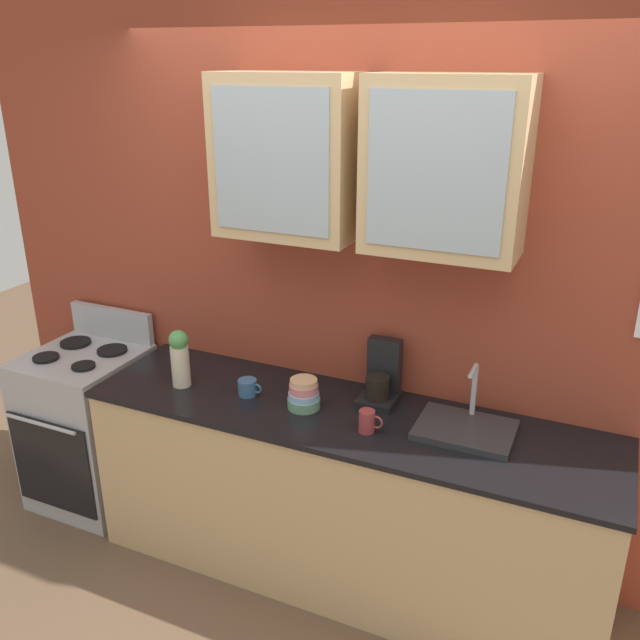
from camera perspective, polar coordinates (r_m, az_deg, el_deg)
ground_plane at (r=3.56m, az=1.84°, el=-20.45°), size 10.00×10.00×0.00m
back_wall_unit at (r=3.08m, az=4.65°, el=5.06°), size 4.35×0.41×2.81m
counter at (r=3.28m, az=1.93°, el=-14.68°), size 2.42×0.64×0.88m
stove_range at (r=4.01m, az=-18.95°, el=-8.51°), size 0.57×0.63×1.06m
sink_faucet at (r=2.95m, az=12.24°, el=-8.93°), size 0.41×0.31×0.28m
bowl_stack at (r=3.06m, az=-1.39°, el=-6.31°), size 0.15×0.15×0.14m
vase at (r=3.29m, az=-11.80°, el=-3.12°), size 0.09×0.09×0.29m
cup_near_sink at (r=2.89m, az=4.05°, el=-8.56°), size 0.11×0.07×0.10m
cup_near_bowls at (r=3.20m, az=-6.14°, el=-5.70°), size 0.12×0.09×0.08m
coffee_maker at (r=3.12m, az=5.21°, el=-4.94°), size 0.17×0.20×0.29m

